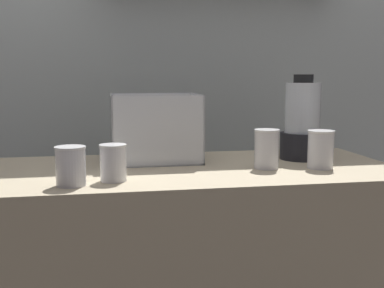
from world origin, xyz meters
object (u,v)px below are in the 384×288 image
blender_pitcher (302,124)px  juice_cup_carrot_far_left (71,169)px  juice_cup_mango_middle (267,152)px  juice_cup_carrot_right (321,152)px  carrot_display_bin (154,140)px  juice_cup_beet_left (113,165)px

blender_pitcher → juice_cup_carrot_far_left: blender_pitcher is taller
juice_cup_mango_middle → juice_cup_carrot_right: 0.18m
carrot_display_bin → juice_cup_carrot_right: bearing=-24.2°
carrot_display_bin → blender_pitcher: bearing=-5.8°
blender_pitcher → juice_cup_mango_middle: blender_pitcher is taller
carrot_display_bin → juice_cup_carrot_far_left: (-0.27, -0.35, -0.03)m
blender_pitcher → juice_cup_carrot_far_left: 0.88m
juice_cup_carrot_far_left → juice_cup_carrot_right: size_ratio=0.88×
juice_cup_mango_middle → juice_cup_carrot_right: juice_cup_mango_middle is taller
carrot_display_bin → juice_cup_carrot_far_left: carrot_display_bin is taller
blender_pitcher → juice_cup_beet_left: bearing=-159.7°
juice_cup_carrot_far_left → juice_cup_mango_middle: size_ratio=0.85×
carrot_display_bin → juice_cup_mango_middle: size_ratio=2.41×
blender_pitcher → juice_cup_beet_left: (-0.70, -0.26, -0.08)m
carrot_display_bin → juice_cup_mango_middle: 0.42m
carrot_display_bin → juice_cup_carrot_far_left: bearing=-127.7°
blender_pitcher → juice_cup_beet_left: blender_pitcher is taller
carrot_display_bin → juice_cup_carrot_right: (0.54, -0.24, -0.02)m
juice_cup_mango_middle → juice_cup_carrot_far_left: bearing=-167.1°
juice_cup_beet_left → juice_cup_carrot_right: juice_cup_carrot_right is taller
blender_pitcher → juice_cup_mango_middle: 0.26m
juice_cup_mango_middle → juice_cup_carrot_right: (0.18, -0.03, -0.00)m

